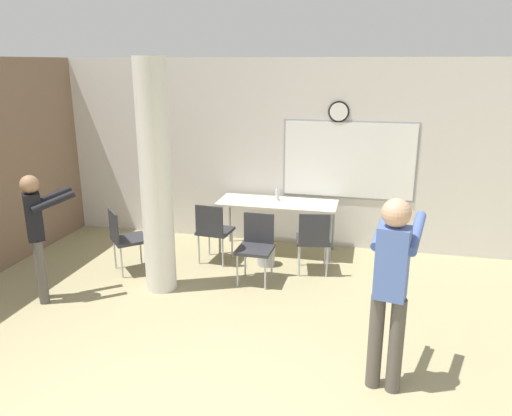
% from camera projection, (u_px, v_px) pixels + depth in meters
% --- Properties ---
extents(wall_back, '(8.00, 0.15, 2.80)m').
position_uv_depth(wall_back, '(283.00, 153.00, 7.56)').
color(wall_back, silver).
rests_on(wall_back, ground_plane).
extents(support_pillar, '(0.38, 0.38, 2.80)m').
position_uv_depth(support_pillar, '(156.00, 179.00, 5.89)').
color(support_pillar, silver).
rests_on(support_pillar, ground_plane).
extents(folding_table, '(1.73, 0.66, 0.77)m').
position_uv_depth(folding_table, '(277.00, 206.00, 7.28)').
color(folding_table, beige).
rests_on(folding_table, ground_plane).
extents(bottle_on_table, '(0.06, 0.06, 0.23)m').
position_uv_depth(bottle_on_table, '(277.00, 194.00, 7.34)').
color(bottle_on_table, silver).
rests_on(bottle_on_table, folding_table).
extents(waste_bin, '(0.24, 0.24, 0.31)m').
position_uv_depth(waste_bin, '(266.00, 254.00, 6.95)').
color(waste_bin, '#B2B2B7').
rests_on(waste_bin, ground_plane).
extents(chair_table_right, '(0.51, 0.51, 0.87)m').
position_uv_depth(chair_table_right, '(313.00, 237.00, 6.57)').
color(chair_table_right, '#2D2D33').
rests_on(chair_table_right, ground_plane).
extents(chair_near_pillar, '(0.62, 0.62, 0.87)m').
position_uv_depth(chair_near_pillar, '(125.00, 236.00, 6.63)').
color(chair_near_pillar, '#2D2D33').
rests_on(chair_near_pillar, ground_plane).
extents(chair_table_front, '(0.45, 0.45, 0.87)m').
position_uv_depth(chair_table_front, '(256.00, 243.00, 6.36)').
color(chair_table_front, '#2D2D33').
rests_on(chair_table_front, ground_plane).
extents(chair_table_left, '(0.48, 0.48, 0.87)m').
position_uv_depth(chair_table_left, '(213.00, 228.00, 6.93)').
color(chair_table_left, '#2D2D33').
rests_on(chair_table_left, ground_plane).
extents(person_watching_back, '(0.60, 0.57, 1.53)m').
position_uv_depth(person_watching_back, '(37.00, 229.00, 5.71)').
color(person_watching_back, '#514C47').
rests_on(person_watching_back, ground_plane).
extents(person_playing_side, '(0.46, 0.70, 1.71)m').
position_uv_depth(person_playing_side, '(391.00, 280.00, 4.10)').
color(person_playing_side, '#514C47').
rests_on(person_playing_side, ground_plane).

